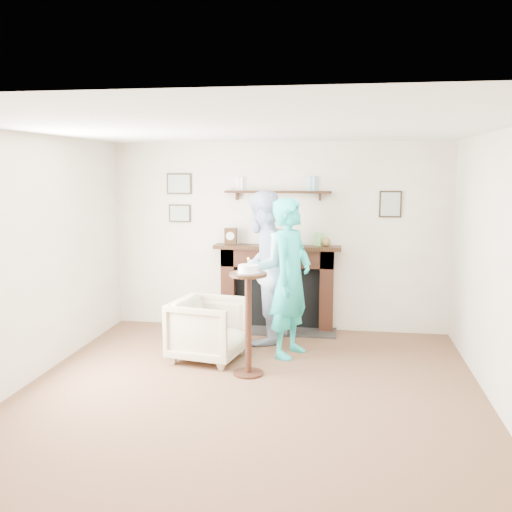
{
  "coord_description": "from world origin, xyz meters",
  "views": [
    {
      "loc": [
        0.86,
        -5.02,
        2.14
      ],
      "look_at": [
        -0.05,
        0.9,
        1.23
      ],
      "focal_mm": 40.0,
      "sensor_mm": 36.0,
      "label": 1
    }
  ],
  "objects_px": {
    "pedestal_table": "(248,303)",
    "armchair": "(209,359)",
    "man": "(262,342)",
    "woman": "(290,355)"
  },
  "relations": [
    {
      "from": "armchair",
      "to": "man",
      "type": "distance_m",
      "value": 0.9
    },
    {
      "from": "armchair",
      "to": "pedestal_table",
      "type": "bearing_deg",
      "value": -117.84
    },
    {
      "from": "armchair",
      "to": "pedestal_table",
      "type": "distance_m",
      "value": 1.02
    },
    {
      "from": "man",
      "to": "armchair",
      "type": "bearing_deg",
      "value": -20.53
    },
    {
      "from": "man",
      "to": "pedestal_table",
      "type": "distance_m",
      "value": 1.39
    },
    {
      "from": "man",
      "to": "woman",
      "type": "relative_size",
      "value": 1.03
    },
    {
      "from": "pedestal_table",
      "to": "armchair",
      "type": "bearing_deg",
      "value": 141.73
    },
    {
      "from": "armchair",
      "to": "pedestal_table",
      "type": "xyz_separation_m",
      "value": [
        0.53,
        -0.42,
        0.77
      ]
    },
    {
      "from": "woman",
      "to": "pedestal_table",
      "type": "distance_m",
      "value": 1.11
    },
    {
      "from": "woman",
      "to": "pedestal_table",
      "type": "xyz_separation_m",
      "value": [
        -0.37,
        -0.7,
        0.77
      ]
    }
  ]
}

